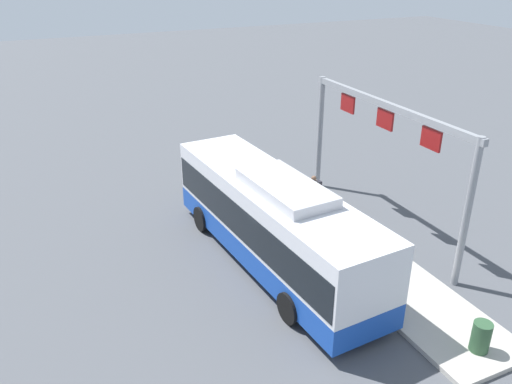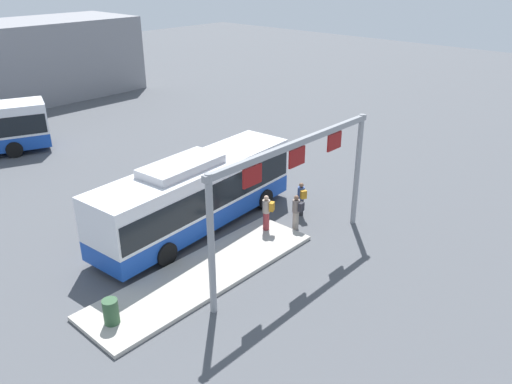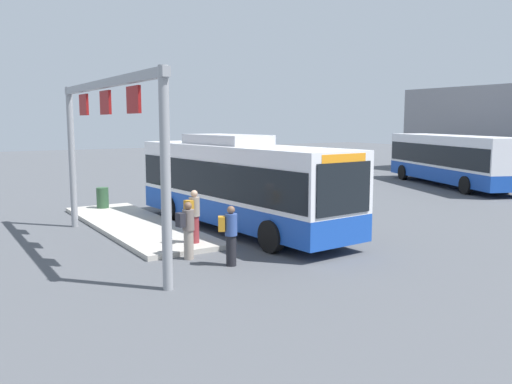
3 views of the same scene
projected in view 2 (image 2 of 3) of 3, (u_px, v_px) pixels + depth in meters
name	position (u px, v px, depth m)	size (l,w,h in m)	color
ground_plane	(198.00, 227.00, 23.39)	(120.00, 120.00, 0.00)	#4C4F54
platform_curb	(204.00, 273.00, 19.81)	(10.00, 2.80, 0.16)	#B2ADA3
bus_main	(196.00, 191.00, 22.63)	(10.70, 3.29, 3.46)	#1947AD
person_boarding	(297.00, 211.00, 22.89)	(0.38, 0.55, 1.67)	gray
person_waiting_near	(301.00, 198.00, 24.14)	(0.51, 0.60, 1.67)	black
person_waiting_mid	(267.00, 212.00, 22.50)	(0.49, 0.60, 1.67)	maroon
platform_sign_gantry	(296.00, 176.00, 19.26)	(9.31, 0.24, 5.20)	gray
trash_bin	(111.00, 312.00, 16.81)	(0.52, 0.52, 0.90)	#2D5133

